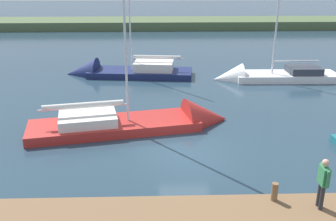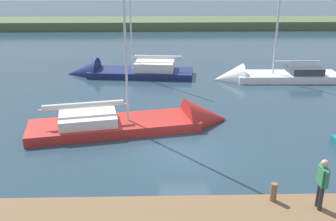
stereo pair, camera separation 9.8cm
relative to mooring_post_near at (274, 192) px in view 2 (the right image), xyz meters
name	(u,v)px [view 2 (the right image)]	position (x,y,z in m)	size (l,w,h in m)	color
ground_plane	(185,153)	(2.67, -4.75, -0.85)	(200.00, 200.00, 0.00)	#263D4C
far_shoreline	(166,27)	(2.67, -47.28, -0.85)	(180.00, 8.00, 2.40)	#4C603D
mooring_post_near	(274,192)	(0.00, 0.00, 0.00)	(0.22, 0.22, 0.65)	brown
sailboat_behind_pier	(118,74)	(7.21, -18.96, -0.73)	(10.44, 3.89, 11.57)	navy
sailboat_mid_channel	(266,78)	(-4.44, -17.22, -0.71)	(9.60, 2.59, 11.30)	white
sailboat_far_right	(152,124)	(4.25, -7.99, -0.67)	(11.04, 4.68, 12.32)	#B22823
person_on_dock	(322,180)	(-1.37, 0.49, 0.72)	(0.24, 0.67, 1.78)	#28282D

